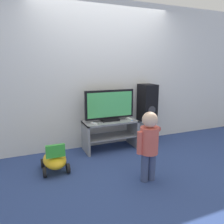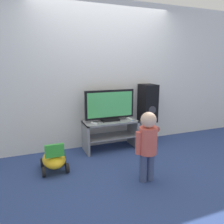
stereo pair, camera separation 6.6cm
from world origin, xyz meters
name	(u,v)px [view 1 (the left image)]	position (x,y,z in m)	size (l,w,h in m)	color
ground_plane	(115,153)	(0.00, 0.00, 0.00)	(16.00, 16.00, 0.00)	navy
wall_back	(104,75)	(0.00, 0.51, 1.30)	(10.00, 0.06, 2.60)	silver
tv_stand	(110,131)	(0.00, 0.22, 0.34)	(0.94, 0.43, 0.52)	gray
television	(110,106)	(0.00, 0.23, 0.79)	(0.89, 0.20, 0.54)	black
game_console	(130,119)	(0.34, 0.12, 0.54)	(0.05, 0.20, 0.04)	white
remote_primary	(94,123)	(-0.33, 0.13, 0.53)	(0.08, 0.13, 0.03)	white
child	(149,141)	(0.04, -0.98, 0.54)	(0.35, 0.51, 0.92)	#3F4C72
speaker_tower	(147,104)	(0.80, 0.29, 0.75)	(0.27, 0.34, 1.13)	black
ride_on_toy	(55,160)	(-1.05, -0.26, 0.17)	(0.36, 0.54, 0.44)	gold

